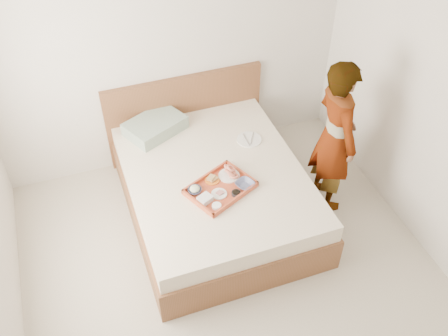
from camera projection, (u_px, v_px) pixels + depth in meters
ground at (243, 298)px, 4.27m from camera, size 3.50×4.00×0.01m
ceiling at (256, 3)px, 2.50m from camera, size 3.50×4.00×0.01m
wall_back at (169, 46)px, 4.76m from camera, size 3.50×0.01×2.60m
bed at (215, 192)px, 4.80m from camera, size 1.65×2.00×0.53m
headboard at (185, 116)px, 5.33m from camera, size 1.65×0.06×0.95m
pillow at (155, 126)px, 5.01m from camera, size 0.66×0.58×0.13m
tray at (220, 188)px, 4.44m from camera, size 0.67×0.60×0.05m
prawn_plate at (229, 175)px, 4.56m from camera, size 0.25×0.25×0.01m
navy_bowl_big at (245, 184)px, 4.46m from camera, size 0.21×0.21×0.04m
sauce_dish at (236, 193)px, 4.38m from camera, size 0.11×0.11×0.03m
meat_plate at (219, 194)px, 4.39m from camera, size 0.18×0.18×0.01m
bread_plate at (212, 180)px, 4.52m from camera, size 0.18×0.18×0.01m
salad_bowl at (195, 190)px, 4.40m from camera, size 0.16×0.16×0.04m
plastic_tub at (205, 199)px, 4.32m from camera, size 0.15×0.14×0.05m
cheese_round at (217, 206)px, 4.27m from camera, size 0.11×0.11×0.03m
dinner_plate at (249, 139)px, 4.95m from camera, size 0.31×0.31×0.01m
person at (335, 137)px, 4.59m from camera, size 0.38×0.57×1.56m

